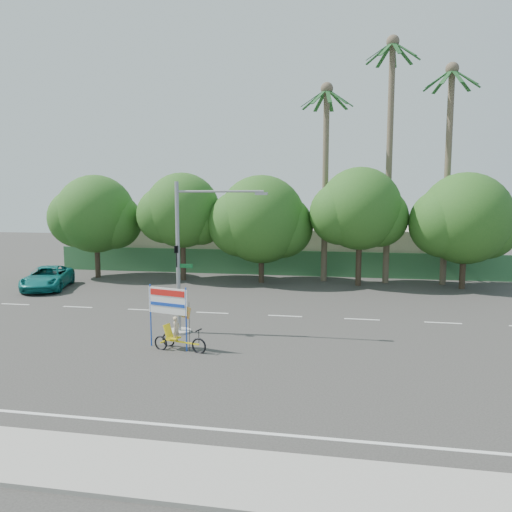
# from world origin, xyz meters

# --- Properties ---
(ground) EXTENTS (120.00, 120.00, 0.00)m
(ground) POSITION_xyz_m (0.00, 0.00, 0.00)
(ground) COLOR #33302D
(ground) RESTS_ON ground
(sidewalk_near) EXTENTS (50.00, 2.40, 0.12)m
(sidewalk_near) POSITION_xyz_m (0.00, -7.50, 0.06)
(sidewalk_near) COLOR gray
(sidewalk_near) RESTS_ON ground
(fence) EXTENTS (38.00, 0.08, 2.00)m
(fence) POSITION_xyz_m (0.00, 21.50, 1.00)
(fence) COLOR #336B3D
(fence) RESTS_ON ground
(building_left) EXTENTS (12.00, 8.00, 4.00)m
(building_left) POSITION_xyz_m (-10.00, 26.00, 2.00)
(building_left) COLOR beige
(building_left) RESTS_ON ground
(building_right) EXTENTS (14.00, 8.00, 3.60)m
(building_right) POSITION_xyz_m (8.00, 26.00, 1.80)
(building_right) COLOR beige
(building_right) RESTS_ON ground
(tree_far_left) EXTENTS (7.14, 6.00, 7.96)m
(tree_far_left) POSITION_xyz_m (-14.05, 18.00, 4.76)
(tree_far_left) COLOR #473828
(tree_far_left) RESTS_ON ground
(tree_left) EXTENTS (6.66, 5.60, 8.07)m
(tree_left) POSITION_xyz_m (-7.05, 18.00, 5.06)
(tree_left) COLOR #473828
(tree_left) RESTS_ON ground
(tree_center) EXTENTS (7.62, 6.40, 7.85)m
(tree_center) POSITION_xyz_m (-1.05, 18.00, 4.47)
(tree_center) COLOR #473828
(tree_center) RESTS_ON ground
(tree_right) EXTENTS (6.90, 5.80, 8.36)m
(tree_right) POSITION_xyz_m (5.95, 18.00, 5.24)
(tree_right) COLOR #473828
(tree_right) RESTS_ON ground
(tree_far_right) EXTENTS (7.38, 6.20, 7.94)m
(tree_far_right) POSITION_xyz_m (12.95, 18.00, 4.64)
(tree_far_right) COLOR #473828
(tree_far_right) RESTS_ON ground
(palm_tall) EXTENTS (3.73, 3.79, 17.45)m
(palm_tall) POSITION_xyz_m (8.00, 19.50, 10.46)
(palm_tall) COLOR #70604C
(palm_tall) RESTS_ON ground
(palm_mid) EXTENTS (3.73, 3.79, 15.45)m
(palm_mid) POSITION_xyz_m (12.00, 19.50, 9.40)
(palm_mid) COLOR #70604C
(palm_mid) RESTS_ON ground
(palm_short) EXTENTS (3.73, 3.79, 14.45)m
(palm_short) POSITION_xyz_m (3.50, 19.50, 8.86)
(palm_short) COLOR #70604C
(palm_short) RESTS_ON ground
(traffic_signal) EXTENTS (4.72, 1.10, 7.00)m
(traffic_signal) POSITION_xyz_m (-2.20, 3.98, 2.92)
(traffic_signal) COLOR gray
(traffic_signal) RESTS_ON ground
(trike_billboard) EXTENTS (2.68, 1.03, 2.70)m
(trike_billboard) POSITION_xyz_m (-1.85, 1.45, 1.09)
(trike_billboard) COLOR black
(trike_billboard) RESTS_ON ground
(pickup_truck) EXTENTS (4.10, 6.04, 1.54)m
(pickup_truck) POSITION_xyz_m (-14.97, 12.81, 0.77)
(pickup_truck) COLOR #10726F
(pickup_truck) RESTS_ON ground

